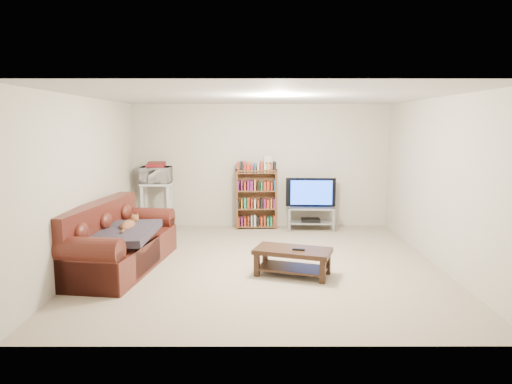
{
  "coord_description": "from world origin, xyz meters",
  "views": [
    {
      "loc": [
        -0.11,
        -6.43,
        2.03
      ],
      "look_at": [
        -0.1,
        0.4,
        1.0
      ],
      "focal_mm": 32.0,
      "sensor_mm": 36.0,
      "label": 1
    }
  ],
  "objects_px": {
    "sofa": "(115,245)",
    "tv_stand": "(311,214)",
    "bookshelf": "(256,198)",
    "coffee_table": "(293,257)"
  },
  "relations": [
    {
      "from": "coffee_table",
      "to": "tv_stand",
      "type": "xyz_separation_m",
      "value": [
        0.56,
        2.66,
        0.05
      ]
    },
    {
      "from": "coffee_table",
      "to": "bookshelf",
      "type": "relative_size",
      "value": 0.97
    },
    {
      "from": "sofa",
      "to": "coffee_table",
      "type": "bearing_deg",
      "value": 0.46
    },
    {
      "from": "tv_stand",
      "to": "coffee_table",
      "type": "bearing_deg",
      "value": -99.54
    },
    {
      "from": "sofa",
      "to": "tv_stand",
      "type": "bearing_deg",
      "value": 45.39
    },
    {
      "from": "sofa",
      "to": "bookshelf",
      "type": "xyz_separation_m",
      "value": [
        2.0,
        2.49,
        0.27
      ]
    },
    {
      "from": "bookshelf",
      "to": "sofa",
      "type": "bearing_deg",
      "value": -131.09
    },
    {
      "from": "sofa",
      "to": "bookshelf",
      "type": "relative_size",
      "value": 1.97
    },
    {
      "from": "coffee_table",
      "to": "tv_stand",
      "type": "height_order",
      "value": "tv_stand"
    },
    {
      "from": "tv_stand",
      "to": "sofa",
      "type": "bearing_deg",
      "value": -140.13
    }
  ]
}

